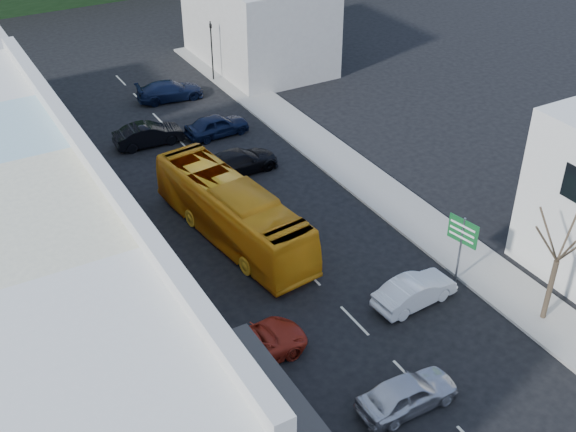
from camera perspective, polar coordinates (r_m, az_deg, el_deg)
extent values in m
plane|color=black|center=(32.70, 5.27, -8.24)|extent=(120.00, 120.00, 0.00)
cube|color=gray|center=(37.38, -13.16, -2.94)|extent=(3.00, 52.00, 0.15)
cube|color=gray|center=(42.88, 6.07, 2.86)|extent=(3.00, 52.00, 0.15)
cube|color=beige|center=(28.80, -19.11, -6.55)|extent=(7.00, 8.00, 8.00)
cube|color=#991205|center=(29.97, -11.23, -5.70)|extent=(1.30, 6.80, 0.08)
cube|color=#A1C9D0|center=(34.60, -21.78, 0.04)|extent=(7.00, 6.00, 8.00)
cube|color=#195926|center=(35.59, -15.11, 0.54)|extent=(1.30, 5.10, 0.08)
cube|color=#5D1713|center=(41.18, -17.74, 4.75)|extent=(1.30, 5.95, 0.08)
cube|color=#B7B2A8|center=(58.84, -2.37, 15.19)|extent=(8.00, 12.00, 7.00)
imported|color=#FBA518|center=(37.01, -4.43, 0.31)|extent=(3.86, 11.81, 3.10)
imported|color=silver|center=(28.86, 9.43, -13.65)|extent=(4.42, 1.86, 1.40)
imported|color=white|center=(33.57, 9.99, -5.84)|extent=(4.53, 2.15, 1.40)
imported|color=maroon|center=(30.42, -2.81, -10.13)|extent=(4.62, 1.94, 1.40)
imported|color=black|center=(43.39, -3.88, 4.31)|extent=(4.57, 2.02, 1.40)
imported|color=black|center=(47.87, -5.63, 7.11)|extent=(4.46, 1.95, 1.40)
imported|color=black|center=(47.30, -10.96, 6.31)|extent=(4.49, 2.03, 1.40)
imported|color=black|center=(53.59, -9.31, 9.76)|extent=(4.69, 2.38, 1.40)
imported|color=black|center=(29.65, -9.45, -11.26)|extent=(0.55, 0.69, 1.70)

